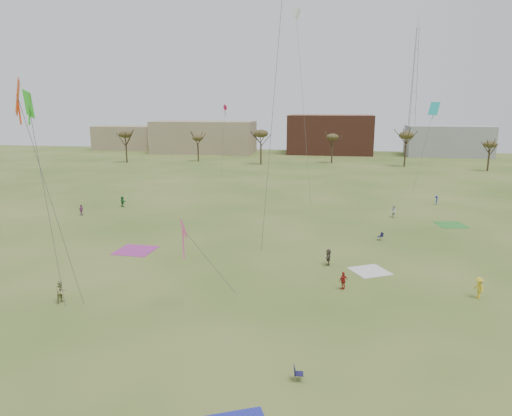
% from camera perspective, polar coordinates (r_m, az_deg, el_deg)
% --- Properties ---
extents(ground, '(260.00, 260.00, 0.00)m').
position_cam_1_polar(ground, '(34.40, -3.54, -13.32)').
color(ground, '#37551A').
rests_on(ground, ground).
extents(spectator_fore_a, '(0.92, 0.85, 1.51)m').
position_cam_1_polar(spectator_fore_a, '(39.62, 10.66, -8.75)').
color(spectator_fore_a, '#A4201C').
rests_on(spectator_fore_a, ground).
extents(spectator_fore_b, '(0.89, 1.01, 1.74)m').
position_cam_1_polar(spectator_fore_b, '(39.48, -22.81, -9.45)').
color(spectator_fore_b, tan).
rests_on(spectator_fore_b, ground).
extents(spectator_fore_c, '(0.48, 1.48, 1.59)m').
position_cam_1_polar(spectator_fore_c, '(45.11, 8.87, -5.97)').
color(spectator_fore_c, '#4C4136').
rests_on(spectator_fore_c, ground).
extents(flyer_mid_b, '(0.97, 1.26, 1.73)m').
position_cam_1_polar(flyer_mid_b, '(41.20, 25.67, -8.82)').
color(flyer_mid_b, gold).
rests_on(flyer_mid_b, ground).
extents(spectator_mid_d, '(0.46, 0.92, 1.51)m').
position_cam_1_polar(spectator_mid_d, '(68.85, -20.66, -0.24)').
color(spectator_mid_d, '#9D418F').
rests_on(spectator_mid_d, ground).
extents(spectator_mid_e, '(1.04, 1.05, 1.71)m').
position_cam_1_polar(spectator_mid_e, '(65.84, 16.52, -0.41)').
color(spectator_mid_e, silver).
rests_on(spectator_mid_e, ground).
extents(flyer_far_a, '(1.48, 1.29, 1.61)m').
position_cam_1_polar(flyer_far_a, '(72.67, -16.07, 0.76)').
color(flyer_far_a, '#236935').
rests_on(flyer_far_a, ground).
extents(flyer_far_c, '(0.78, 1.02, 1.39)m').
position_cam_1_polar(flyer_far_c, '(76.71, 21.26, 0.91)').
color(flyer_far_c, '#213299').
rests_on(flyer_far_c, ground).
extents(blanket_cream, '(4.20, 4.20, 0.03)m').
position_cam_1_polar(blanket_cream, '(44.49, 13.80, -7.54)').
color(blanket_cream, silver).
rests_on(blanket_cream, ground).
extents(blanket_plum, '(4.02, 4.02, 0.03)m').
position_cam_1_polar(blanket_plum, '(50.76, -14.57, -5.07)').
color(blanket_plum, '#A4328C').
rests_on(blanket_plum, ground).
extents(blanket_olive, '(4.01, 4.01, 0.03)m').
position_cam_1_polar(blanket_olive, '(64.44, 22.80, -1.93)').
color(blanket_olive, '#308430').
rests_on(blanket_olive, ground).
extents(camp_chair_center, '(0.60, 0.56, 0.87)m').
position_cam_1_polar(camp_chair_center, '(27.51, 5.22, -19.87)').
color(camp_chair_center, '#18153C').
rests_on(camp_chair_center, ground).
extents(camp_chair_right, '(0.72, 0.70, 0.87)m').
position_cam_1_polar(camp_chair_right, '(54.63, 15.00, -3.56)').
color(camp_chair_right, '#151438').
rests_on(camp_chair_right, ground).
extents(kites_aloft, '(44.89, 60.79, 27.73)m').
position_cam_1_polar(kites_aloft, '(49.74, 5.80, 20.07)').
color(kites_aloft, gold).
rests_on(kites_aloft, ground).
extents(tree_line, '(117.44, 49.32, 8.91)m').
position_cam_1_polar(tree_line, '(109.97, 4.61, 8.34)').
color(tree_line, '#3A2B1E').
rests_on(tree_line, ground).
extents(building_tan, '(32.00, 14.00, 10.00)m').
position_cam_1_polar(building_tan, '(151.47, -6.42, 8.64)').
color(building_tan, '#937F60').
rests_on(building_tan, ground).
extents(building_brick, '(26.00, 16.00, 12.00)m').
position_cam_1_polar(building_brick, '(150.37, 9.11, 8.92)').
color(building_brick, brown).
rests_on(building_brick, ground).
extents(building_grey, '(24.00, 12.00, 9.00)m').
position_cam_1_polar(building_grey, '(152.00, 22.49, 7.61)').
color(building_grey, gray).
rests_on(building_grey, ground).
extents(building_tan_west, '(20.00, 12.00, 8.00)m').
position_cam_1_polar(building_tan_west, '(168.78, -15.67, 8.31)').
color(building_tan_west, '#937F60').
rests_on(building_tan_west, ground).
extents(radio_tower, '(1.51, 1.72, 41.00)m').
position_cam_1_polar(radio_tower, '(156.79, 18.74, 13.40)').
color(radio_tower, '#9EA3A8').
rests_on(radio_tower, ground).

